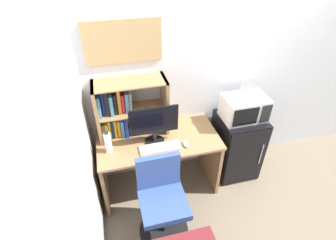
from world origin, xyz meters
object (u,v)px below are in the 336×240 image
object	(u,v)px
hutch_bookshelf	(121,109)
computer_mouse	(186,144)
monitor	(154,123)
desk_chair	(162,203)
keyboard	(160,148)
water_bottle	(108,142)
wall_corkboard	(123,42)
microwave	(244,108)
mini_fridge	(237,145)
desk_fan	(248,87)

from	to	relation	value
hutch_bookshelf	computer_mouse	distance (m)	0.76
monitor	desk_chair	size ratio (longest dim) A/B	0.55
keyboard	desk_chair	world-z (taller)	desk_chair
computer_mouse	water_bottle	world-z (taller)	water_bottle
water_bottle	wall_corkboard	distance (m)	0.97
monitor	water_bottle	xyz separation A→B (m)	(-0.47, -0.03, -0.12)
computer_mouse	microwave	world-z (taller)	microwave
hutch_bookshelf	monitor	size ratio (longest dim) A/B	1.47
water_bottle	mini_fridge	size ratio (longest dim) A/B	0.30
keyboard	desk_fan	size ratio (longest dim) A/B	1.75
computer_mouse	microwave	size ratio (longest dim) A/B	0.22
keyboard	desk_fan	world-z (taller)	desk_fan
water_bottle	microwave	world-z (taller)	microwave
desk_fan	desk_chair	world-z (taller)	desk_fan
keyboard	desk_fan	xyz separation A→B (m)	(1.00, 0.19, 0.46)
hutch_bookshelf	water_bottle	world-z (taller)	hutch_bookshelf
wall_corkboard	desk_chair	bearing A→B (deg)	-80.29
microwave	desk_fan	size ratio (longest dim) A/B	1.98
mini_fridge	wall_corkboard	distance (m)	1.82
microwave	mini_fridge	bearing A→B (deg)	-90.25
hutch_bookshelf	desk_chair	distance (m)	1.04
microwave	wall_corkboard	world-z (taller)	wall_corkboard
mini_fridge	desk_fan	size ratio (longest dim) A/B	3.44
hutch_bookshelf	computer_mouse	world-z (taller)	hutch_bookshelf
hutch_bookshelf	mini_fridge	xyz separation A→B (m)	(1.34, -0.16, -0.66)
desk_fan	desk_chair	xyz separation A→B (m)	(-1.08, -0.59, -0.83)
hutch_bookshelf	microwave	world-z (taller)	hutch_bookshelf
hutch_bookshelf	monitor	world-z (taller)	hutch_bookshelf
computer_mouse	desk_chair	xyz separation A→B (m)	(-0.35, -0.38, -0.37)
desk_chair	wall_corkboard	world-z (taller)	wall_corkboard
wall_corkboard	hutch_bookshelf	bearing A→B (deg)	-131.10
desk_chair	keyboard	bearing A→B (deg)	78.68
microwave	keyboard	bearing A→B (deg)	-168.91
computer_mouse	water_bottle	bearing A→B (deg)	172.18
monitor	water_bottle	size ratio (longest dim) A/B	2.00
keyboard	microwave	xyz separation A→B (m)	(1.01, 0.20, 0.19)
keyboard	computer_mouse	xyz separation A→B (m)	(0.27, -0.02, 0.01)
hutch_bookshelf	water_bottle	xyz separation A→B (m)	(-0.17, -0.27, -0.19)
water_bottle	mini_fridge	distance (m)	1.59
mini_fridge	hutch_bookshelf	bearing A→B (deg)	173.17
mini_fridge	water_bottle	bearing A→B (deg)	-175.94
hutch_bookshelf	keyboard	world-z (taller)	hutch_bookshelf
keyboard	water_bottle	xyz separation A→B (m)	(-0.51, 0.09, 0.11)
keyboard	water_bottle	world-z (taller)	water_bottle
water_bottle	mini_fridge	world-z (taller)	water_bottle
keyboard	microwave	bearing A→B (deg)	11.09
hutch_bookshelf	keyboard	bearing A→B (deg)	-46.92
monitor	microwave	xyz separation A→B (m)	(1.04, 0.08, -0.04)
mini_fridge	microwave	size ratio (longest dim) A/B	1.74
keyboard	water_bottle	size ratio (longest dim) A/B	1.70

